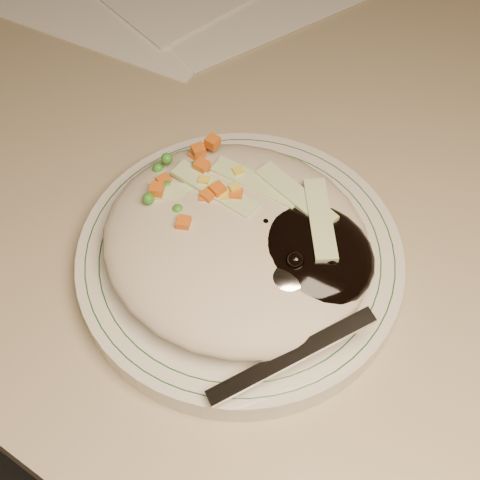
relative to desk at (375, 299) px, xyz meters
The scene contains 4 objects.
desk is the anchor object (origin of this frame).
plate 0.27m from the desk, 114.46° to the right, with size 0.24×0.24×0.02m, color silver.
plate_rim 0.28m from the desk, 114.46° to the right, with size 0.22×0.22×0.00m.
meal 0.30m from the desk, 113.04° to the right, with size 0.21×0.19×0.05m.
Camera 1 is at (0.08, 1.00, 1.16)m, focal length 50.00 mm.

